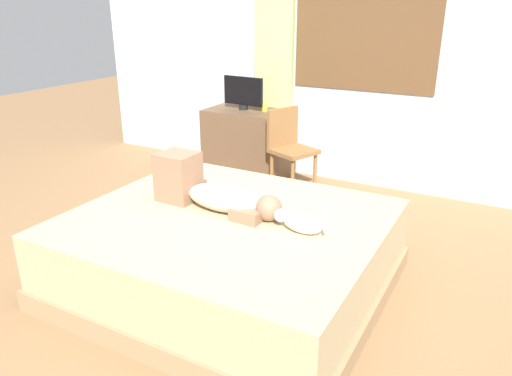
{
  "coord_description": "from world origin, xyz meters",
  "views": [
    {
      "loc": [
        1.55,
        -2.48,
        1.82
      ],
      "look_at": [
        0.1,
        0.17,
        0.67
      ],
      "focal_mm": 34.13,
      "sensor_mm": 36.0,
      "label": 1
    }
  ],
  "objects": [
    {
      "name": "ground_plane",
      "position": [
        0.0,
        0.0,
        0.0
      ],
      "size": [
        16.0,
        16.0,
        0.0
      ],
      "primitive_type": "plane",
      "color": "olive"
    },
    {
      "name": "cat",
      "position": [
        0.51,
        -0.01,
        0.59
      ],
      "size": [
        0.36,
        0.13,
        0.21
      ],
      "color": "silver",
      "rests_on": "bed"
    },
    {
      "name": "chair_by_desk",
      "position": [
        -0.39,
        1.74,
        0.51
      ],
      "size": [
        0.5,
        0.5,
        0.86
      ],
      "color": "brown",
      "rests_on": "ground"
    },
    {
      "name": "cup",
      "position": [
        -0.82,
        2.06,
        0.78
      ],
      "size": [
        0.06,
        0.06,
        0.08
      ],
      "primitive_type": "cylinder",
      "color": "gold",
      "rests_on": "desk"
    },
    {
      "name": "person_lying",
      "position": [
        -0.17,
        0.06,
        0.63
      ],
      "size": [
        0.94,
        0.29,
        0.34
      ],
      "color": "#CCB299",
      "rests_on": "bed"
    },
    {
      "name": "tv_monitor",
      "position": [
        -1.07,
        2.04,
        0.92
      ],
      "size": [
        0.48,
        0.1,
        0.35
      ],
      "color": "black",
      "rests_on": "desk"
    },
    {
      "name": "bed",
      "position": [
        0.0,
        -0.03,
        0.26
      ],
      "size": [
        2.02,
        1.77,
        0.52
      ],
      "color": "#997A56",
      "rests_on": "ground"
    },
    {
      "name": "desk",
      "position": [
        -1.01,
        2.04,
        0.37
      ],
      "size": [
        0.9,
        0.56,
        0.74
      ],
      "color": "brown",
      "rests_on": "ground"
    },
    {
      "name": "back_wall_with_window",
      "position": [
        0.0,
        2.44,
        1.45
      ],
      "size": [
        6.4,
        0.14,
        2.9
      ],
      "color": "silver",
      "rests_on": "ground"
    },
    {
      "name": "curtain_left",
      "position": [
        -0.85,
        2.32,
        1.15
      ],
      "size": [
        0.44,
        0.06,
        2.31
      ],
      "primitive_type": "cube",
      "color": "#ADCC75",
      "rests_on": "ground"
    }
  ]
}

